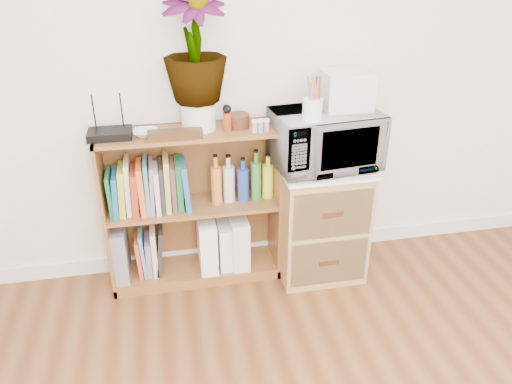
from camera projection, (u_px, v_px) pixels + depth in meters
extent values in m
cube|color=white|center=(248.00, 249.00, 3.29)|extent=(4.00, 0.02, 0.10)
cube|color=brown|center=(193.00, 208.00, 2.91)|extent=(1.00, 0.30, 0.95)
cube|color=#9E7542|center=(319.00, 220.00, 3.03)|extent=(0.50, 0.45, 0.70)
imported|color=silver|center=(325.00, 139.00, 2.78)|extent=(0.61, 0.45, 0.32)
cylinder|color=white|center=(312.00, 109.00, 2.57)|extent=(0.10, 0.10, 0.11)
cube|color=silver|center=(346.00, 90.00, 2.72)|extent=(0.26, 0.22, 0.21)
cube|color=black|center=(110.00, 134.00, 2.60)|extent=(0.23, 0.15, 0.04)
imported|color=silver|center=(145.00, 133.00, 2.62)|extent=(0.13, 0.13, 0.03)
cylinder|color=white|center=(198.00, 115.00, 2.68)|extent=(0.18, 0.18, 0.16)
imported|color=#417830|center=(194.00, 45.00, 2.52)|extent=(0.33, 0.33, 0.58)
cube|color=#321B0D|center=(175.00, 134.00, 2.58)|extent=(0.28, 0.07, 0.05)
cylinder|color=#A32D14|center=(227.00, 122.00, 2.67)|extent=(0.04, 0.04, 0.10)
cylinder|color=#381C0F|center=(238.00, 121.00, 2.73)|extent=(0.13, 0.13, 0.07)
cube|color=pink|center=(261.00, 127.00, 2.67)|extent=(0.12, 0.04, 0.06)
cube|color=slate|center=(119.00, 250.00, 2.94)|extent=(0.10, 0.27, 0.33)
cube|color=white|center=(207.00, 242.00, 3.02)|extent=(0.10, 0.26, 0.33)
cube|color=white|center=(225.00, 243.00, 3.05)|extent=(0.09, 0.23, 0.29)
cube|color=silver|center=(238.00, 239.00, 3.06)|extent=(0.10, 0.26, 0.32)
cube|color=#1C6A3C|center=(111.00, 192.00, 2.76)|extent=(0.03, 0.20, 0.25)
cube|color=#17598C|center=(116.00, 192.00, 2.77)|extent=(0.04, 0.20, 0.25)
cube|color=gold|center=(122.00, 189.00, 2.77)|extent=(0.05, 0.20, 0.27)
cube|color=silver|center=(128.00, 186.00, 2.77)|extent=(0.04, 0.20, 0.30)
cube|color=#9F2E1B|center=(135.00, 189.00, 2.78)|extent=(0.04, 0.20, 0.26)
cube|color=orange|center=(141.00, 186.00, 2.78)|extent=(0.04, 0.20, 0.29)
cube|color=teal|center=(147.00, 184.00, 2.79)|extent=(0.03, 0.20, 0.30)
cube|color=#8E699E|center=(152.00, 186.00, 2.79)|extent=(0.03, 0.20, 0.28)
cube|color=beige|center=(157.00, 187.00, 2.81)|extent=(0.03, 0.20, 0.26)
cube|color=#262626|center=(162.00, 185.00, 2.81)|extent=(0.02, 0.20, 0.28)
cube|color=#BBB756|center=(167.00, 182.00, 2.80)|extent=(0.03, 0.20, 0.31)
cube|color=brown|center=(173.00, 184.00, 2.82)|extent=(0.03, 0.20, 0.28)
cube|color=#1E7339|center=(179.00, 184.00, 2.82)|extent=(0.03, 0.20, 0.28)
cube|color=#1D5EAE|center=(185.00, 183.00, 2.83)|extent=(0.04, 0.20, 0.28)
cylinder|color=orange|center=(216.00, 179.00, 2.86)|extent=(0.06, 0.06, 0.29)
cylinder|color=silver|center=(229.00, 179.00, 2.87)|extent=(0.07, 0.07, 0.28)
cylinder|color=#243DA8|center=(243.00, 180.00, 2.89)|extent=(0.07, 0.07, 0.26)
cylinder|color=#378630|center=(256.00, 176.00, 2.89)|extent=(0.06, 0.06, 0.30)
cylinder|color=yellow|center=(268.00, 177.00, 2.92)|extent=(0.07, 0.07, 0.26)
cylinder|color=#9DA5AF|center=(281.00, 175.00, 2.92)|extent=(0.06, 0.06, 0.28)
cube|color=#D14D24|center=(139.00, 254.00, 2.98)|extent=(0.03, 0.19, 0.25)
cube|color=teal|center=(143.00, 251.00, 2.98)|extent=(0.03, 0.19, 0.29)
cube|color=#886091|center=(149.00, 254.00, 2.99)|extent=(0.04, 0.19, 0.23)
cube|color=beige|center=(154.00, 249.00, 2.98)|extent=(0.03, 0.19, 0.30)
cube|color=#242424|center=(160.00, 248.00, 2.99)|extent=(0.06, 0.19, 0.30)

